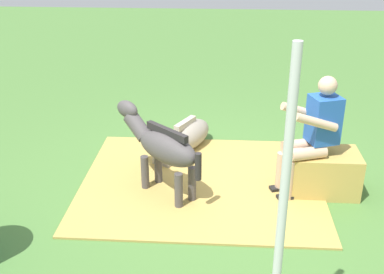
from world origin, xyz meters
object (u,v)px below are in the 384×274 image
(tent_pole_left, at_px, (282,218))
(pony_lying, at_px, (184,137))
(person_seated, at_px, (313,131))
(pony_standing, at_px, (162,146))
(hay_bale, at_px, (322,172))

(tent_pole_left, bearing_deg, pony_lying, -74.82)
(person_seated, relative_size, pony_standing, 1.24)
(hay_bale, xyz_separation_m, pony_lying, (1.63, -0.96, -0.05))
(hay_bale, xyz_separation_m, pony_standing, (1.78, 0.14, 0.34))
(tent_pole_left, bearing_deg, hay_bale, -108.12)
(pony_lying, height_order, tent_pole_left, tent_pole_left)
(pony_standing, distance_m, pony_lying, 1.18)
(hay_bale, bearing_deg, tent_pole_left, 71.88)
(pony_lying, relative_size, tent_pole_left, 0.58)
(pony_lying, distance_m, tent_pole_left, 3.49)
(pony_standing, height_order, pony_lying, pony_standing)
(pony_standing, xyz_separation_m, tent_pole_left, (-1.04, 2.14, 0.55))
(hay_bale, relative_size, person_seated, 0.58)
(person_seated, xyz_separation_m, pony_standing, (1.63, 0.10, -0.18))
(person_seated, relative_size, pony_lying, 1.04)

